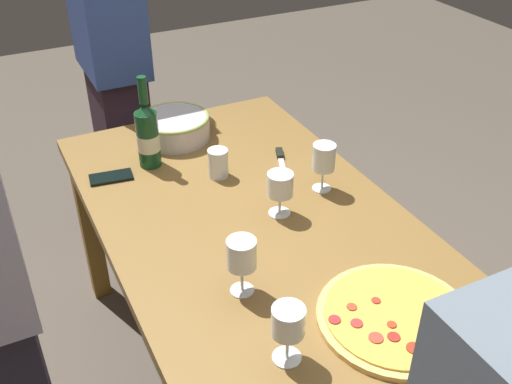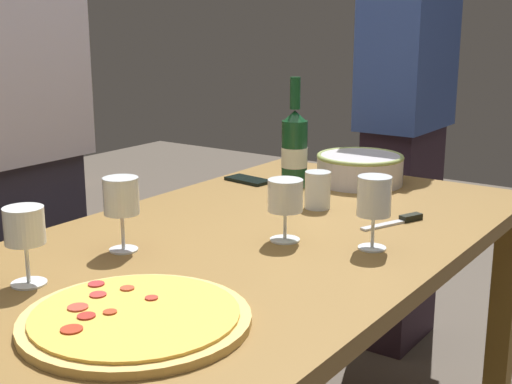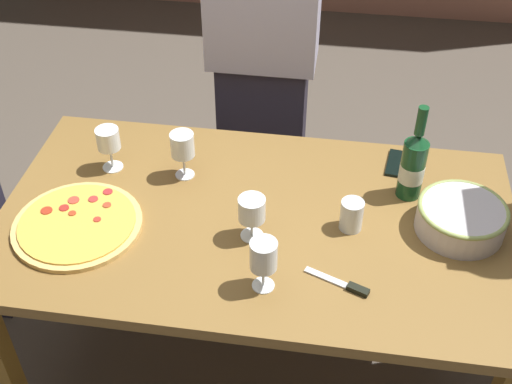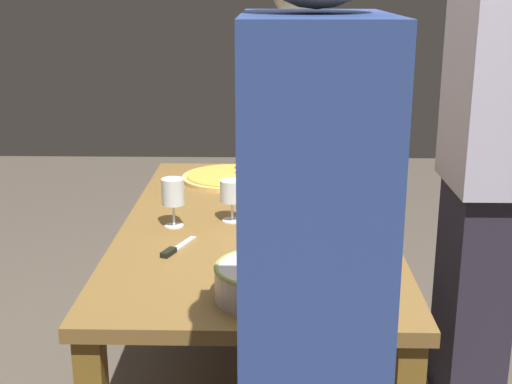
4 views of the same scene
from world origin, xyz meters
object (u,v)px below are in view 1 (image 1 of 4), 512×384
at_px(wine_glass_near_pizza, 242,256).
at_px(wine_bottle, 148,134).
at_px(wine_glass_far_right, 281,186).
at_px(pizza_knife, 281,159).
at_px(wine_glass_by_bottle, 288,323).
at_px(dining_table, 256,244).
at_px(pizza, 395,317).
at_px(wine_glass_far_left, 324,160).
at_px(person_guest_right, 113,63).
at_px(cup_amber, 218,163).
at_px(serving_bowl, 175,126).
at_px(cell_phone, 111,177).

bearing_deg(wine_glass_near_pizza, wine_bottle, 0.94).
distance_m(wine_glass_far_right, pizza_knife, 0.34).
relative_size(wine_bottle, wine_glass_by_bottle, 2.14).
distance_m(dining_table, wine_bottle, 0.54).
height_order(pizza, wine_glass_far_left, wine_glass_far_left).
height_order(pizza, wine_glass_far_right, wine_glass_far_right).
bearing_deg(person_guest_right, cup_amber, 2.01).
bearing_deg(dining_table, wine_glass_near_pizza, 147.01).
height_order(dining_table, wine_glass_far_left, wine_glass_far_left).
xyz_separation_m(serving_bowl, person_guest_right, (0.53, 0.08, 0.08)).
distance_m(pizza, cup_amber, 0.83).
bearing_deg(cell_phone, person_guest_right, -9.14).
relative_size(dining_table, person_guest_right, 0.93).
xyz_separation_m(serving_bowl, wine_glass_far_left, (-0.55, -0.31, 0.06)).
bearing_deg(serving_bowl, wine_glass_far_left, -150.52).
distance_m(wine_glass_by_bottle, person_guest_right, 1.66).
distance_m(dining_table, serving_bowl, 0.63).
height_order(wine_bottle, wine_glass_far_right, wine_bottle).
relative_size(cup_amber, pizza_knife, 0.54).
height_order(wine_glass_far_right, pizza_knife, wine_glass_far_right).
relative_size(serving_bowl, pizza_knife, 1.43).
xyz_separation_m(pizza, pizza_knife, (0.82, -0.12, -0.00)).
height_order(wine_glass_by_bottle, cup_amber, wine_glass_by_bottle).
distance_m(pizza, person_guest_right, 1.69).
bearing_deg(wine_glass_by_bottle, pizza, -92.64).
distance_m(wine_glass_near_pizza, person_guest_right, 1.41).
distance_m(pizza, serving_bowl, 1.16).
height_order(wine_bottle, cup_amber, wine_bottle).
relative_size(dining_table, wine_glass_near_pizza, 9.63).
distance_m(wine_bottle, wine_glass_far_left, 0.61).
bearing_deg(wine_glass_far_right, pizza_knife, -28.94).
bearing_deg(person_guest_right, pizza_knife, 16.92).
height_order(wine_glass_near_pizza, pizza_knife, wine_glass_near_pizza).
bearing_deg(cell_phone, dining_table, -134.78).
xyz_separation_m(wine_glass_far_right, pizza_knife, (0.29, -0.16, -0.10)).
xyz_separation_m(serving_bowl, wine_glass_far_right, (-0.62, -0.12, 0.05)).
bearing_deg(serving_bowl, wine_bottle, 135.31).
bearing_deg(wine_bottle, wine_glass_by_bottle, -179.54).
distance_m(cup_amber, person_guest_right, 0.87).
distance_m(cell_phone, person_guest_right, 0.75).
height_order(wine_glass_far_left, cell_phone, wine_glass_far_left).
xyz_separation_m(wine_glass_far_left, cell_phone, (0.38, 0.61, -0.11)).
height_order(serving_bowl, wine_glass_near_pizza, wine_glass_near_pizza).
bearing_deg(wine_glass_by_bottle, wine_glass_far_right, -26.69).
distance_m(wine_glass_near_pizza, cup_amber, 0.59).
xyz_separation_m(wine_bottle, person_guest_right, (0.68, -0.06, 0.01)).
bearing_deg(cup_amber, wine_glass_far_left, -129.73).
distance_m(wine_bottle, cup_amber, 0.26).
height_order(dining_table, wine_glass_by_bottle, wine_glass_by_bottle).
relative_size(pizza, serving_bowl, 1.47).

